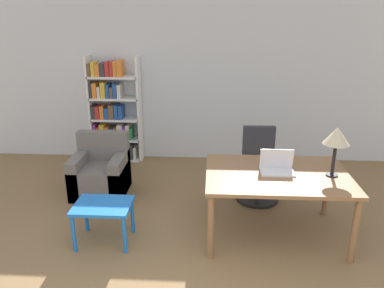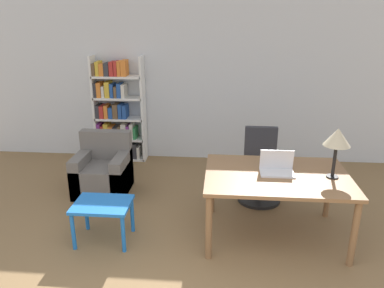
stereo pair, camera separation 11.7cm
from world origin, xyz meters
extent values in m
cube|color=silver|center=(0.00, 4.53, 1.35)|extent=(8.00, 0.06, 2.70)
cube|color=olive|center=(0.87, 2.10, 0.75)|extent=(1.56, 1.10, 0.04)
cylinder|color=olive|center=(0.15, 1.61, 0.36)|extent=(0.07, 0.07, 0.73)
cylinder|color=olive|center=(1.59, 1.61, 0.36)|extent=(0.07, 0.07, 0.73)
cylinder|color=olive|center=(0.15, 2.59, 0.36)|extent=(0.07, 0.07, 0.73)
cylinder|color=olive|center=(1.59, 2.59, 0.36)|extent=(0.07, 0.07, 0.73)
cube|color=silver|center=(0.87, 2.10, 0.78)|extent=(0.37, 0.23, 0.02)
cube|color=silver|center=(0.87, 2.20, 0.90)|extent=(0.37, 0.04, 0.23)
cube|color=navy|center=(0.87, 2.21, 0.90)|extent=(0.33, 0.03, 0.20)
cylinder|color=black|center=(1.45, 2.07, 0.78)|extent=(0.13, 0.13, 0.01)
cylinder|color=black|center=(1.45, 2.07, 0.96)|extent=(0.04, 0.04, 0.34)
cone|color=#C6B793|center=(1.45, 2.07, 1.22)|extent=(0.28, 0.28, 0.19)
cylinder|color=black|center=(0.78, 2.96, 0.02)|extent=(0.58, 0.58, 0.04)
cylinder|color=#262626|center=(0.78, 2.96, 0.20)|extent=(0.06, 0.06, 0.32)
cube|color=#2D2D33|center=(0.78, 2.96, 0.41)|extent=(0.45, 0.45, 0.10)
cube|color=#2D2D33|center=(0.78, 3.15, 0.73)|extent=(0.43, 0.08, 0.53)
cube|color=blue|center=(-1.03, 1.84, 0.45)|extent=(0.62, 0.47, 0.04)
cylinder|color=blue|center=(-1.31, 1.64, 0.21)|extent=(0.04, 0.04, 0.43)
cylinder|color=blue|center=(-0.76, 1.64, 0.21)|extent=(0.04, 0.04, 0.43)
cylinder|color=blue|center=(-1.31, 2.05, 0.21)|extent=(0.04, 0.04, 0.43)
cylinder|color=blue|center=(-0.76, 2.05, 0.21)|extent=(0.04, 0.04, 0.43)
cube|color=#66605B|center=(-1.42, 3.03, 0.21)|extent=(0.73, 0.69, 0.42)
cube|color=#66605B|center=(-1.42, 3.29, 0.63)|extent=(0.73, 0.16, 0.41)
cube|color=#66605B|center=(-1.70, 3.03, 0.28)|extent=(0.16, 0.69, 0.57)
cube|color=#66605B|center=(-1.13, 3.03, 0.28)|extent=(0.16, 0.69, 0.57)
cube|color=white|center=(-1.90, 4.34, 0.89)|extent=(0.04, 0.28, 1.78)
cube|color=white|center=(-1.08, 4.34, 0.89)|extent=(0.04, 0.28, 1.78)
cube|color=white|center=(-1.49, 4.34, 0.02)|extent=(0.82, 0.28, 0.04)
cube|color=#B72D28|center=(-1.86, 4.34, 0.17)|extent=(0.04, 0.24, 0.26)
cube|color=#234C99|center=(-1.79, 4.34, 0.13)|extent=(0.08, 0.24, 0.18)
cube|color=#234C99|center=(-1.71, 4.34, 0.13)|extent=(0.07, 0.24, 0.19)
cube|color=#2D7F47|center=(-1.63, 4.34, 0.16)|extent=(0.09, 0.24, 0.24)
cube|color=brown|center=(-1.55, 4.34, 0.16)|extent=(0.05, 0.24, 0.25)
cube|color=#234C99|center=(-1.48, 4.34, 0.14)|extent=(0.07, 0.24, 0.20)
cube|color=#234C99|center=(-1.41, 4.34, 0.16)|extent=(0.05, 0.24, 0.26)
cube|color=#2D7F47|center=(-1.34, 4.34, 0.16)|extent=(0.07, 0.24, 0.24)
cube|color=#333338|center=(-1.26, 4.34, 0.16)|extent=(0.09, 0.24, 0.26)
cube|color=silver|center=(-1.18, 4.34, 0.14)|extent=(0.05, 0.24, 0.21)
cube|color=white|center=(-1.49, 4.34, 0.37)|extent=(0.82, 0.28, 0.04)
cube|color=#7F338C|center=(-1.86, 4.34, 0.52)|extent=(0.06, 0.24, 0.25)
cube|color=#B72D28|center=(-1.79, 4.34, 0.50)|extent=(0.05, 0.24, 0.21)
cube|color=gold|center=(-1.73, 4.34, 0.52)|extent=(0.08, 0.24, 0.26)
cube|color=orange|center=(-1.65, 4.34, 0.50)|extent=(0.07, 0.24, 0.21)
cube|color=#333338|center=(-1.57, 4.34, 0.49)|extent=(0.08, 0.24, 0.20)
cube|color=brown|center=(-1.50, 4.34, 0.50)|extent=(0.05, 0.24, 0.21)
cube|color=silver|center=(-1.42, 4.34, 0.52)|extent=(0.09, 0.24, 0.25)
cube|color=#7F338C|center=(-1.35, 4.34, 0.50)|extent=(0.05, 0.24, 0.22)
cube|color=silver|center=(-1.29, 4.34, 0.52)|extent=(0.06, 0.24, 0.25)
cube|color=#2D7F47|center=(-1.23, 4.34, 0.49)|extent=(0.04, 0.24, 0.20)
cube|color=white|center=(-1.49, 4.34, 0.73)|extent=(0.82, 0.28, 0.04)
cube|color=#333338|center=(-1.85, 4.34, 0.86)|extent=(0.07, 0.24, 0.22)
cube|color=#B72D28|center=(-1.78, 4.34, 0.85)|extent=(0.07, 0.24, 0.21)
cube|color=orange|center=(-1.70, 4.34, 0.86)|extent=(0.07, 0.24, 0.22)
cube|color=#234C99|center=(-1.62, 4.34, 0.84)|extent=(0.07, 0.24, 0.18)
cube|color=brown|center=(-1.54, 4.34, 0.87)|extent=(0.09, 0.24, 0.24)
cube|color=#234C99|center=(-1.46, 4.34, 0.87)|extent=(0.06, 0.24, 0.24)
cube|color=#234C99|center=(-1.39, 4.34, 0.86)|extent=(0.06, 0.24, 0.23)
cube|color=white|center=(-1.49, 4.34, 1.09)|extent=(0.82, 0.28, 0.04)
cube|color=#333338|center=(-1.86, 4.34, 1.23)|extent=(0.05, 0.24, 0.24)
cube|color=orange|center=(-1.79, 4.34, 1.23)|extent=(0.07, 0.24, 0.25)
cube|color=silver|center=(-1.73, 4.34, 1.20)|extent=(0.05, 0.24, 0.19)
cube|color=gold|center=(-1.65, 4.34, 1.23)|extent=(0.08, 0.24, 0.26)
cube|color=#234C99|center=(-1.58, 4.34, 1.22)|extent=(0.05, 0.24, 0.23)
cube|color=brown|center=(-1.52, 4.34, 1.20)|extent=(0.05, 0.24, 0.19)
cube|color=#234C99|center=(-1.46, 4.34, 1.22)|extent=(0.07, 0.24, 0.23)
cube|color=silver|center=(-1.39, 4.34, 1.21)|extent=(0.06, 0.24, 0.22)
cube|color=white|center=(-1.49, 4.34, 1.44)|extent=(0.82, 0.28, 0.04)
cube|color=brown|center=(-1.86, 4.34, 1.56)|extent=(0.05, 0.24, 0.20)
cube|color=gold|center=(-1.79, 4.34, 1.58)|extent=(0.06, 0.24, 0.23)
cube|color=orange|center=(-1.72, 4.34, 1.56)|extent=(0.07, 0.24, 0.19)
cube|color=#333338|center=(-1.64, 4.34, 1.57)|extent=(0.08, 0.24, 0.21)
cube|color=#B72D28|center=(-1.56, 4.34, 1.58)|extent=(0.07, 0.24, 0.23)
cube|color=#B72D28|center=(-1.49, 4.34, 1.58)|extent=(0.05, 0.24, 0.24)
cube|color=orange|center=(-1.43, 4.34, 1.58)|extent=(0.05, 0.24, 0.24)
cube|color=orange|center=(-1.36, 4.34, 1.59)|extent=(0.08, 0.24, 0.26)
camera|label=1|loc=(0.14, -1.72, 2.42)|focal=35.00mm
camera|label=2|loc=(0.26, -1.71, 2.42)|focal=35.00mm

